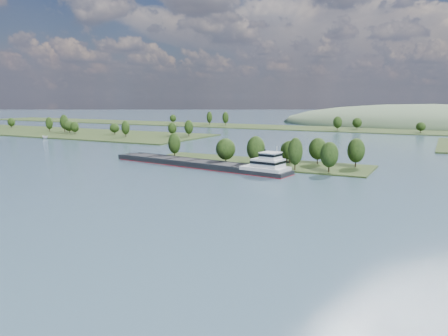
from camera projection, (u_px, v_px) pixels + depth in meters
The scene contains 7 objects.
ground at pixel (183, 188), 141.20m from camera, with size 1800.00×1800.00×0.00m, color #314555.
tree_island at pixel (270, 156), 189.12m from camera, with size 100.00×30.30×14.19m.
left_bank at pixel (43, 131), 366.61m from camera, with size 300.00×80.00×15.75m.
back_shoreline at pixel (362, 130), 383.15m from camera, with size 900.00×60.00×14.91m.
hill_west at pixel (431, 126), 448.08m from camera, with size 320.00×160.00×44.00m, color #44593D.
cargo_barge at pixel (208, 164), 182.89m from camera, with size 88.49×23.67×11.89m.
motorboat at pixel (45, 137), 307.85m from camera, with size 2.15×5.73×2.21m, color silver.
Camera 1 is at (74.76, 2.94, 29.40)m, focal length 35.00 mm.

